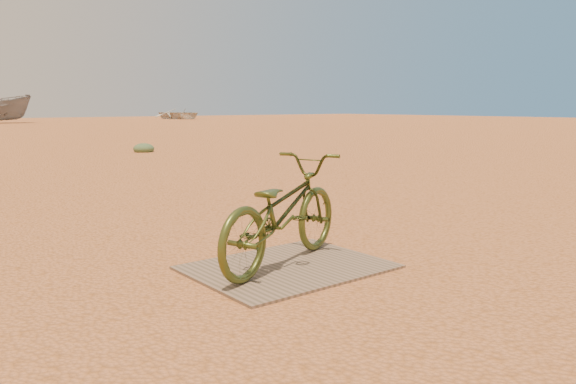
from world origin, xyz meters
TOP-DOWN VIEW (x-y plane):
  - ground at (0.00, 0.00)m, footprint 120.00×120.00m
  - plywood_board at (0.53, -0.44)m, footprint 1.55×1.18m
  - bicycle at (0.52, -0.37)m, footprint 1.81×1.17m
  - boat_far_right at (23.64, 45.52)m, footprint 4.58×5.62m
  - kale_b at (4.52, 11.27)m, footprint 0.59×0.59m

SIDE VIEW (x-z plane):
  - ground at x=0.00m, z-range 0.00..0.00m
  - kale_b at x=4.52m, z-range -0.16..0.16m
  - plywood_board at x=0.53m, z-range 0.00..0.02m
  - bicycle at x=0.52m, z-range 0.02..0.92m
  - boat_far_right at x=23.64m, z-range 0.00..1.02m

